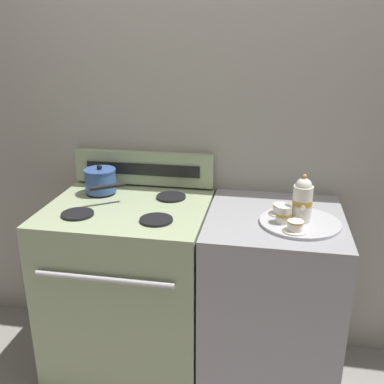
# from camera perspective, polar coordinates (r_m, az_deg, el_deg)

# --- Properties ---
(ground_plane) EXTENTS (6.00, 6.00, 0.00)m
(ground_plane) POSITION_cam_1_polar(r_m,az_deg,el_deg) (2.65, -0.10, -21.26)
(ground_plane) COLOR gray
(wall_back) EXTENTS (6.00, 0.05, 2.20)m
(wall_back) POSITION_cam_1_polar(r_m,az_deg,el_deg) (2.43, 1.43, 4.61)
(wall_back) COLOR #9E998E
(wall_back) RESTS_ON ground
(stove) EXTENTS (0.79, 0.70, 0.94)m
(stove) POSITION_cam_1_polar(r_m,az_deg,el_deg) (2.44, -7.75, -11.93)
(stove) COLOR #9EAD84
(stove) RESTS_ON ground
(control_panel) EXTENTS (0.77, 0.05, 0.18)m
(control_panel) POSITION_cam_1_polar(r_m,az_deg,el_deg) (2.48, -6.17, 3.03)
(control_panel) COLOR #9EAD84
(control_panel) RESTS_ON stove
(side_counter) EXTENTS (0.64, 0.67, 0.93)m
(side_counter) POSITION_cam_1_polar(r_m,az_deg,el_deg) (2.34, 9.86, -13.56)
(side_counter) COLOR #939399
(side_counter) RESTS_ON ground
(saucepan) EXTENTS (0.26, 0.28, 0.15)m
(saucepan) POSITION_cam_1_polar(r_m,az_deg,el_deg) (2.40, -11.54, 1.45)
(saucepan) COLOR #335193
(saucepan) RESTS_ON stove
(serving_tray) EXTENTS (0.36, 0.36, 0.01)m
(serving_tray) POSITION_cam_1_polar(r_m,az_deg,el_deg) (2.06, 13.53, -3.79)
(serving_tray) COLOR #B2B2B7
(serving_tray) RESTS_ON side_counter
(teapot) EXTENTS (0.09, 0.14, 0.22)m
(teapot) POSITION_cam_1_polar(r_m,az_deg,el_deg) (2.03, 13.86, -0.96)
(teapot) COLOR white
(teapot) RESTS_ON serving_tray
(teacup_left) EXTENTS (0.11, 0.11, 0.05)m
(teacup_left) POSITION_cam_1_polar(r_m,az_deg,el_deg) (2.11, 11.13, -2.15)
(teacup_left) COLOR white
(teacup_left) RESTS_ON serving_tray
(teacup_right) EXTENTS (0.11, 0.11, 0.05)m
(teacup_right) POSITION_cam_1_polar(r_m,az_deg,el_deg) (1.94, 12.98, -4.24)
(teacup_right) COLOR white
(teacup_right) RESTS_ON serving_tray
(creamer_jug) EXTENTS (0.07, 0.07, 0.08)m
(creamer_jug) POSITION_cam_1_polar(r_m,az_deg,el_deg) (2.01, 11.51, -2.80)
(creamer_jug) COLOR white
(creamer_jug) RESTS_ON serving_tray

